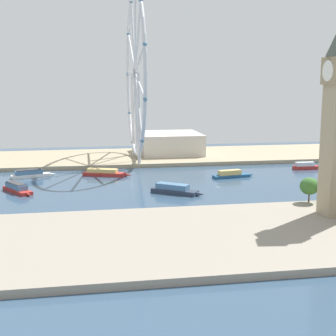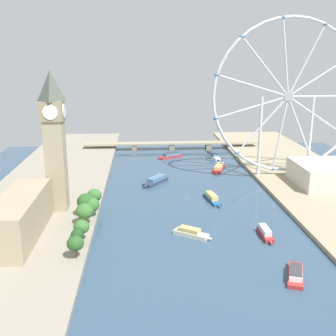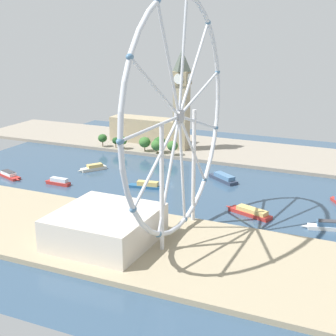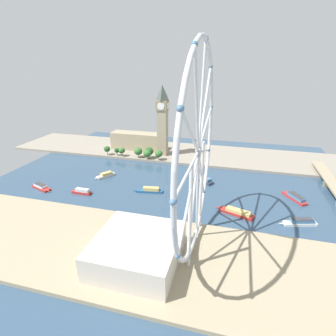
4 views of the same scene
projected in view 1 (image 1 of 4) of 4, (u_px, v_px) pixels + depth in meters
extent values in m
plane|color=#334C66|center=(218.00, 183.00, 319.78)|extent=(390.53, 390.53, 0.00)
cube|color=gray|center=(287.00, 232.00, 212.59)|extent=(90.00, 520.00, 3.00)
cube|color=tan|center=(184.00, 156.00, 426.43)|extent=(90.00, 520.00, 3.00)
cylinder|color=white|center=(328.00, 71.00, 221.36)|extent=(9.55, 0.50, 9.55)
cylinder|color=white|center=(335.00, 71.00, 229.93)|extent=(0.50, 9.55, 9.55)
cylinder|color=#513823|center=(309.00, 198.00, 257.47)|extent=(0.80, 0.80, 4.76)
ellipsoid|color=#386B2D|center=(309.00, 186.00, 256.32)|extent=(10.15, 10.15, 9.13)
torus|color=silver|center=(135.00, 73.00, 387.83)|extent=(132.11, 2.67, 132.11)
cylinder|color=#99999E|center=(135.00, 73.00, 387.83)|extent=(7.77, 3.00, 7.77)
cylinder|color=silver|center=(131.00, 74.00, 419.21)|extent=(64.72, 1.60, 1.60)
cylinder|color=silver|center=(132.00, 53.00, 411.12)|extent=(55.31, 1.60, 36.34)
cylinder|color=silver|center=(133.00, 37.00, 395.63)|extent=(28.34, 1.60, 59.54)
cylinder|color=silver|center=(135.00, 31.00, 377.67)|extent=(10.80, 1.60, 64.29)
cylinder|color=silver|center=(138.00, 39.00, 362.94)|extent=(43.59, 1.60, 49.96)
cylinder|color=silver|center=(140.00, 60.00, 356.10)|extent=(62.55, 1.60, 19.77)
cylinder|color=silver|center=(140.00, 85.00, 359.34)|extent=(62.55, 1.60, 19.77)
cylinder|color=silver|center=(139.00, 105.00, 371.63)|extent=(43.59, 1.60, 49.96)
cylinder|color=silver|center=(136.00, 114.00, 389.06)|extent=(10.80, 1.60, 64.29)
cylinder|color=silver|center=(134.00, 109.00, 406.10)|extent=(28.34, 1.60, 59.54)
cylinder|color=silver|center=(132.00, 94.00, 417.34)|extent=(55.31, 1.60, 36.34)
ellipsoid|color=teal|center=(128.00, 74.00, 450.59)|extent=(4.80, 3.20, 3.20)
ellipsoid|color=teal|center=(128.00, 34.00, 434.41)|extent=(4.80, 3.20, 3.20)
ellipsoid|color=teal|center=(131.00, 1.00, 403.44)|extent=(4.80, 3.20, 3.20)
ellipsoid|color=teal|center=(141.00, 1.00, 338.04)|extent=(4.80, 3.20, 3.20)
ellipsoid|color=teal|center=(145.00, 44.00, 324.37)|extent=(4.80, 3.20, 3.20)
ellipsoid|color=teal|center=(145.00, 99.00, 330.86)|extent=(4.80, 3.20, 3.20)
ellipsoid|color=teal|center=(142.00, 141.00, 355.43)|extent=(4.80, 3.20, 3.20)
ellipsoid|color=teal|center=(137.00, 154.00, 390.29)|extent=(4.80, 3.20, 3.20)
ellipsoid|color=teal|center=(133.00, 142.00, 424.37)|extent=(4.80, 3.20, 3.20)
ellipsoid|color=teal|center=(130.00, 113.00, 446.85)|extent=(4.80, 3.20, 3.20)
cylinder|color=silver|center=(133.00, 115.00, 415.95)|extent=(2.40, 2.40, 69.25)
cylinder|color=silver|center=(139.00, 119.00, 372.02)|extent=(2.40, 2.40, 69.25)
cube|color=beige|center=(170.00, 143.00, 430.49)|extent=(54.14, 52.53, 17.92)
cube|color=#B22D28|center=(104.00, 174.00, 344.84)|extent=(17.25, 30.84, 2.42)
cone|color=#B22D28|center=(128.00, 175.00, 341.85)|extent=(4.11, 5.91, 2.42)
cube|color=#DBB766|center=(102.00, 171.00, 344.65)|extent=(13.14, 22.16, 2.61)
cube|color=beige|center=(330.00, 179.00, 326.34)|extent=(21.64, 17.59, 2.59)
cone|color=beige|center=(333.00, 176.00, 337.71)|extent=(4.71, 4.36, 2.59)
cube|color=#DBB766|center=(330.00, 176.00, 324.90)|extent=(13.71, 11.72, 2.61)
cube|color=#2D384C|center=(175.00, 191.00, 291.02)|extent=(22.99, 27.79, 2.58)
cone|color=#2D384C|center=(200.00, 194.00, 283.97)|extent=(5.07, 5.67, 2.58)
cube|color=teal|center=(173.00, 186.00, 291.11)|extent=(16.90, 19.96, 3.20)
cube|color=#235684|center=(231.00, 176.00, 338.76)|extent=(10.17, 27.17, 1.99)
cone|color=#235684|center=(251.00, 175.00, 343.70)|extent=(2.73, 5.04, 1.99)
cube|color=#DBB766|center=(230.00, 172.00, 337.86)|extent=(7.54, 16.63, 3.34)
cube|color=#B22D28|center=(18.00, 190.00, 294.52)|extent=(26.64, 20.39, 2.10)
cone|color=#B22D28|center=(29.00, 195.00, 283.04)|extent=(5.23, 4.36, 2.10)
cube|color=teal|center=(16.00, 186.00, 295.05)|extent=(19.24, 15.15, 3.05)
cube|color=#38383D|center=(16.00, 183.00, 294.74)|extent=(17.48, 13.90, 0.50)
cube|color=white|center=(31.00, 176.00, 338.98)|extent=(12.84, 27.17, 2.34)
cone|color=white|center=(53.00, 174.00, 345.47)|extent=(3.53, 5.23, 2.34)
cube|color=teal|center=(29.00, 172.00, 337.95)|extent=(9.78, 19.21, 2.92)
cube|color=#38383D|center=(29.00, 170.00, 337.65)|extent=(9.06, 17.36, 0.48)
cube|color=#B22D28|center=(306.00, 168.00, 370.23)|extent=(5.44, 19.83, 2.56)
cone|color=#B22D28|center=(320.00, 167.00, 372.08)|extent=(2.58, 3.58, 2.56)
cube|color=silver|center=(305.00, 164.00, 369.58)|extent=(4.55, 14.21, 3.01)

